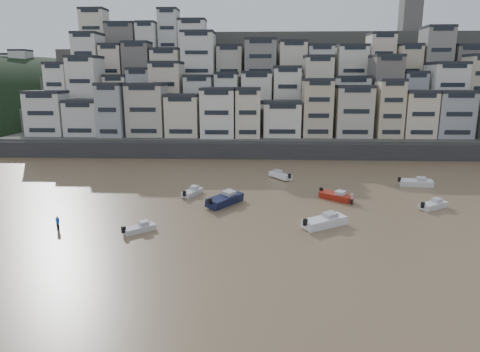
{
  "coord_description": "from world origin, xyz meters",
  "views": [
    {
      "loc": [
        6.08,
        -29.99,
        17.98
      ],
      "look_at": [
        3.37,
        30.0,
        4.0
      ],
      "focal_mm": 32.0,
      "sensor_mm": 36.0,
      "label": 1
    }
  ],
  "objects_px": {
    "boat_h": "(280,175)",
    "person_pink": "(352,199)",
    "person_blue": "(58,223)",
    "boat_g": "(416,182)",
    "boat_f": "(192,191)",
    "boat_c": "(225,198)",
    "boat_e": "(336,195)",
    "boat_a": "(325,220)",
    "boat_d": "(434,204)",
    "boat_j": "(139,227)"
  },
  "relations": [
    {
      "from": "boat_h",
      "to": "person_blue",
      "type": "relative_size",
      "value": 3.13
    },
    {
      "from": "boat_d",
      "to": "boat_h",
      "type": "distance_m",
      "value": 26.76
    },
    {
      "from": "boat_c",
      "to": "boat_f",
      "type": "bearing_deg",
      "value": 82.47
    },
    {
      "from": "boat_h",
      "to": "boat_a",
      "type": "height_order",
      "value": "boat_a"
    },
    {
      "from": "boat_c",
      "to": "boat_h",
      "type": "xyz_separation_m",
      "value": [
        8.72,
        16.53,
        -0.23
      ]
    },
    {
      "from": "boat_j",
      "to": "boat_a",
      "type": "xyz_separation_m",
      "value": [
        22.19,
        2.9,
        0.31
      ]
    },
    {
      "from": "boat_d",
      "to": "boat_c",
      "type": "distance_m",
      "value": 29.25
    },
    {
      "from": "boat_a",
      "to": "person_pink",
      "type": "xyz_separation_m",
      "value": [
        5.32,
        9.54,
        -0.01
      ]
    },
    {
      "from": "boat_h",
      "to": "person_blue",
      "type": "xyz_separation_m",
      "value": [
        -27.99,
        -27.8,
        0.13
      ]
    },
    {
      "from": "boat_d",
      "to": "person_blue",
      "type": "bearing_deg",
      "value": 158.84
    },
    {
      "from": "boat_j",
      "to": "boat_d",
      "type": "xyz_separation_m",
      "value": [
        38.48,
        10.99,
        0.11
      ]
    },
    {
      "from": "boat_f",
      "to": "boat_h",
      "type": "distance_m",
      "value": 18.51
    },
    {
      "from": "boat_j",
      "to": "boat_d",
      "type": "distance_m",
      "value": 40.02
    },
    {
      "from": "boat_f",
      "to": "person_pink",
      "type": "xyz_separation_m",
      "value": [
        23.73,
        -3.83,
        0.21
      ]
    },
    {
      "from": "boat_d",
      "to": "boat_c",
      "type": "height_order",
      "value": "boat_c"
    },
    {
      "from": "boat_f",
      "to": "boat_g",
      "type": "distance_m",
      "value": 37.45
    },
    {
      "from": "boat_a",
      "to": "person_blue",
      "type": "bearing_deg",
      "value": 150.72
    },
    {
      "from": "boat_j",
      "to": "boat_h",
      "type": "height_order",
      "value": "boat_h"
    },
    {
      "from": "boat_a",
      "to": "person_pink",
      "type": "bearing_deg",
      "value": 27.07
    },
    {
      "from": "boat_f",
      "to": "boat_c",
      "type": "xyz_separation_m",
      "value": [
        5.47,
        -4.64,
        0.31
      ]
    },
    {
      "from": "boat_e",
      "to": "boat_g",
      "type": "bearing_deg",
      "value": 72.93
    },
    {
      "from": "boat_c",
      "to": "person_pink",
      "type": "xyz_separation_m",
      "value": [
        18.27,
        0.81,
        -0.1
      ]
    },
    {
      "from": "boat_g",
      "to": "boat_e",
      "type": "bearing_deg",
      "value": -143.66
    },
    {
      "from": "boat_f",
      "to": "boat_d",
      "type": "height_order",
      "value": "boat_d"
    },
    {
      "from": "boat_h",
      "to": "boat_e",
      "type": "distance_m",
      "value": 15.44
    },
    {
      "from": "person_blue",
      "to": "boat_g",
      "type": "bearing_deg",
      "value": 24.69
    },
    {
      "from": "boat_a",
      "to": "boat_g",
      "type": "relative_size",
      "value": 1.11
    },
    {
      "from": "boat_d",
      "to": "boat_f",
      "type": "bearing_deg",
      "value": 137.82
    },
    {
      "from": "boat_e",
      "to": "person_blue",
      "type": "distance_m",
      "value": 38.44
    },
    {
      "from": "boat_h",
      "to": "boat_e",
      "type": "xyz_separation_m",
      "value": [
        7.66,
        -13.41,
        0.02
      ]
    },
    {
      "from": "boat_c",
      "to": "person_blue",
      "type": "bearing_deg",
      "value": 153.12
    },
    {
      "from": "person_pink",
      "to": "boat_h",
      "type": "bearing_deg",
      "value": 121.28
    },
    {
      "from": "boat_d",
      "to": "boat_h",
      "type": "height_order",
      "value": "boat_h"
    },
    {
      "from": "boat_h",
      "to": "person_pink",
      "type": "bearing_deg",
      "value": 176.12
    },
    {
      "from": "boat_j",
      "to": "boat_h",
      "type": "xyz_separation_m",
      "value": [
        17.96,
        28.16,
        0.17
      ]
    },
    {
      "from": "person_blue",
      "to": "boat_a",
      "type": "bearing_deg",
      "value": 4.52
    },
    {
      "from": "boat_f",
      "to": "boat_h",
      "type": "xyz_separation_m",
      "value": [
        14.19,
        11.89,
        0.08
      ]
    },
    {
      "from": "boat_f",
      "to": "boat_a",
      "type": "bearing_deg",
      "value": -104.38
    },
    {
      "from": "boat_c",
      "to": "boat_e",
      "type": "height_order",
      "value": "boat_c"
    },
    {
      "from": "boat_g",
      "to": "person_blue",
      "type": "xyz_separation_m",
      "value": [
        -50.53,
        -23.23,
        0.08
      ]
    },
    {
      "from": "boat_e",
      "to": "person_blue",
      "type": "height_order",
      "value": "person_blue"
    },
    {
      "from": "boat_d",
      "to": "person_pink",
      "type": "xyz_separation_m",
      "value": [
        -10.97,
        1.45,
        0.19
      ]
    },
    {
      "from": "person_blue",
      "to": "boat_e",
      "type": "bearing_deg",
      "value": 21.99
    },
    {
      "from": "boat_c",
      "to": "boat_a",
      "type": "height_order",
      "value": "boat_c"
    },
    {
      "from": "boat_d",
      "to": "boat_h",
      "type": "relative_size",
      "value": 0.91
    },
    {
      "from": "boat_h",
      "to": "boat_g",
      "type": "height_order",
      "value": "boat_g"
    },
    {
      "from": "boat_h",
      "to": "boat_e",
      "type": "height_order",
      "value": "boat_e"
    },
    {
      "from": "boat_f",
      "to": "person_blue",
      "type": "height_order",
      "value": "person_blue"
    },
    {
      "from": "boat_f",
      "to": "boat_c",
      "type": "relative_size",
      "value": 0.68
    },
    {
      "from": "boat_g",
      "to": "person_blue",
      "type": "bearing_deg",
      "value": -149.67
    }
  ]
}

